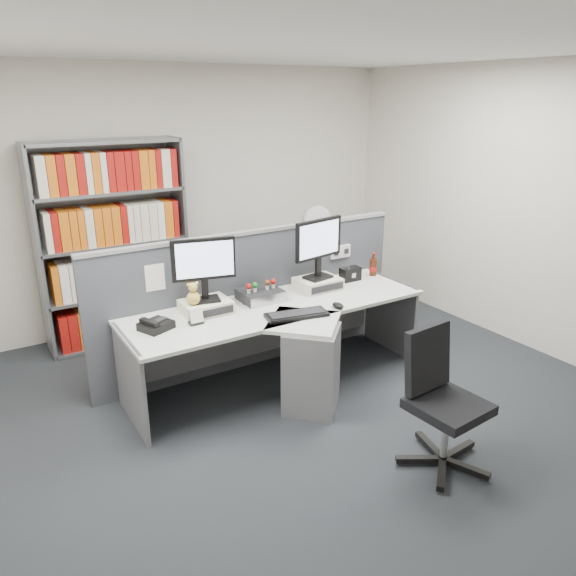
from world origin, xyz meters
TOP-DOWN VIEW (x-y plane):
  - ground at (0.00, 0.00)m, footprint 5.50×5.50m
  - room_shell at (0.00, 0.00)m, footprint 5.04×5.54m
  - partition at (0.00, 1.25)m, footprint 3.00×0.08m
  - desk at (0.00, 0.60)m, footprint 2.60×1.20m
  - monitor_riser_left at (-0.58, 0.98)m, footprint 0.38×0.31m
  - monitor_riser_right at (0.52, 0.98)m, footprint 0.38×0.31m
  - monitor_left at (-0.58, 0.98)m, footprint 0.50×0.21m
  - monitor_right at (0.52, 0.98)m, footprint 0.53×0.21m
  - desktop_pc at (-0.06, 1.00)m, footprint 0.34×0.31m
  - figurines at (-0.06, 0.98)m, footprint 0.29×0.05m
  - keyboard at (-0.00, 0.52)m, footprint 0.52×0.28m
  - mouse at (0.39, 0.49)m, footprint 0.08×0.12m
  - desk_phone at (-1.04, 0.86)m, footprint 0.27×0.26m
  - desk_calendar at (-0.74, 0.80)m, footprint 0.11×0.08m
  - plush_toy at (-0.69, 0.95)m, footprint 0.11×0.11m
  - speaker at (0.92, 1.01)m, footprint 0.19×0.11m
  - cola_bottle at (1.20, 1.01)m, footprint 0.07×0.07m
  - shelving_unit at (-0.90, 2.44)m, footprint 1.41×0.40m
  - filing_cabinet at (1.20, 1.99)m, footprint 0.45×0.61m
  - desk_fan at (1.20, 1.99)m, footprint 0.33×0.19m
  - office_chair at (0.35, -0.70)m, footprint 0.61×0.62m

SIDE VIEW (x-z plane):
  - ground at x=0.00m, z-range 0.00..0.00m
  - filing_cabinet at x=1.20m, z-range 0.00..0.70m
  - desk at x=0.00m, z-range 0.10..0.82m
  - office_chair at x=0.35m, z-range 0.03..0.97m
  - partition at x=0.00m, z-range 0.01..1.29m
  - keyboard at x=0.00m, z-range 0.72..0.75m
  - mouse at x=0.39m, z-range 0.72..0.77m
  - desk_phone at x=-1.04m, z-range 0.71..0.80m
  - desktop_pc at x=-0.06m, z-range 0.72..0.81m
  - monitor_riser_left at x=-0.58m, z-range 0.72..0.82m
  - monitor_riser_right at x=0.52m, z-range 0.72..0.82m
  - desk_calendar at x=-0.74m, z-range 0.71..0.84m
  - speaker at x=0.92m, z-range 0.72..0.85m
  - cola_bottle at x=1.20m, z-range 0.69..0.92m
  - figurines at x=-0.06m, z-range 0.82..0.90m
  - plush_toy at x=-0.69m, z-range 0.81..0.99m
  - shelving_unit at x=-0.90m, z-range -0.02..1.98m
  - desk_fan at x=1.20m, z-range 0.77..1.32m
  - monitor_left at x=-0.58m, z-range 0.87..1.38m
  - monitor_right at x=0.52m, z-range 0.87..1.41m
  - room_shell at x=0.00m, z-range 0.43..3.15m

